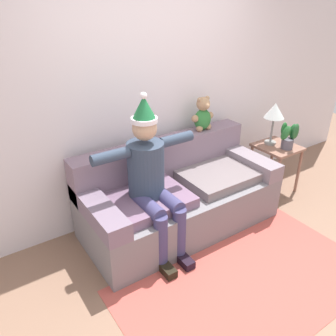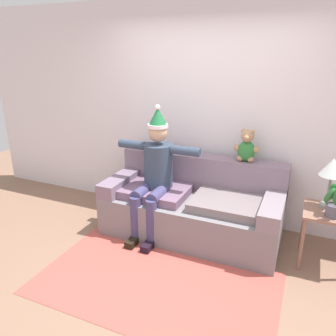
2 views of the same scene
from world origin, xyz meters
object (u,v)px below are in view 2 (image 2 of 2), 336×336
(couch, at_px, (193,206))
(side_table, at_px, (327,220))
(table_lamp, at_px, (332,170))
(person_seated, at_px, (155,171))
(teddy_bear, at_px, (247,147))
(potted_plant, at_px, (336,201))

(couch, distance_m, side_table, 1.45)
(couch, relative_size, table_lamp, 3.98)
(couch, bearing_deg, person_seated, -158.18)
(couch, height_order, person_seated, person_seated)
(couch, distance_m, teddy_bear, 0.93)
(person_seated, bearing_deg, side_table, 3.01)
(teddy_bear, height_order, table_lamp, teddy_bear)
(person_seated, bearing_deg, teddy_bear, 25.53)
(table_lamp, relative_size, potted_plant, 1.55)
(table_lamp, distance_m, potted_plant, 0.32)
(side_table, bearing_deg, person_seated, -176.99)
(side_table, bearing_deg, teddy_bear, 158.75)
(person_seated, xyz_separation_m, teddy_bear, (0.95, 0.45, 0.28))
(person_seated, bearing_deg, table_lamp, 6.10)
(person_seated, relative_size, table_lamp, 2.98)
(teddy_bear, relative_size, side_table, 0.63)
(table_lamp, bearing_deg, couch, -178.91)
(teddy_bear, bearing_deg, potted_plant, -26.16)
(person_seated, height_order, table_lamp, person_seated)
(couch, distance_m, potted_plant, 1.54)
(teddy_bear, bearing_deg, person_seated, -154.47)
(potted_plant, bearing_deg, teddy_bear, 153.84)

